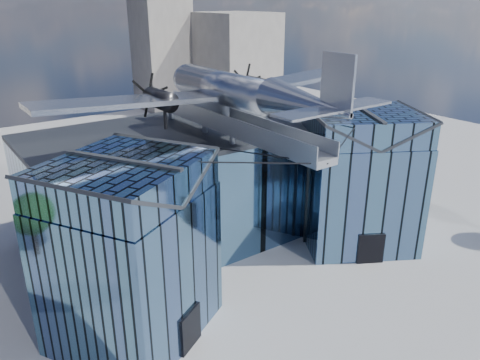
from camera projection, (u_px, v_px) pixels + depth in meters
ground_plane at (255, 271)px, 37.36m from camera, size 120.00×120.00×0.00m
museum at (214, 185)px, 39.74m from camera, size 32.88×24.50×17.60m
bg_towers at (65, 69)px, 72.67m from camera, size 77.00×24.50×26.00m
tree_side_e at (398, 164)px, 50.12m from camera, size 4.41×4.41×5.52m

